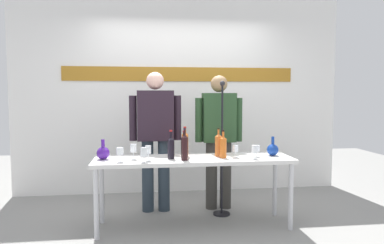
{
  "coord_description": "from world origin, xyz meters",
  "views": [
    {
      "loc": [
        -0.51,
        -3.75,
        1.42
      ],
      "look_at": [
        0.0,
        0.15,
        1.12
      ],
      "focal_mm": 33.67,
      "sensor_mm": 36.0,
      "label": 1
    }
  ],
  "objects": [
    {
      "name": "wine_bottle_5",
      "position": [
        0.31,
        -0.04,
        0.87
      ],
      "size": [
        0.07,
        0.07,
        0.3
      ],
      "color": "#D1621F",
      "rests_on": "display_table"
    },
    {
      "name": "wine_bottle_3",
      "position": [
        -0.1,
        -0.0,
        0.87
      ],
      "size": [
        0.07,
        0.07,
        0.29
      ],
      "color": "black",
      "rests_on": "display_table"
    },
    {
      "name": "wine_bottle_4",
      "position": [
        -0.25,
        -0.03,
        0.87
      ],
      "size": [
        0.07,
        0.07,
        0.3
      ],
      "color": "black",
      "rests_on": "display_table"
    },
    {
      "name": "wine_glass_right_2",
      "position": [
        0.44,
        -0.04,
        0.84
      ],
      "size": [
        0.06,
        0.06,
        0.13
      ],
      "color": "white",
      "rests_on": "display_table"
    },
    {
      "name": "back_wall",
      "position": [
        0.0,
        1.46,
        1.5
      ],
      "size": [
        4.7,
        0.11,
        3.0
      ],
      "color": "white",
      "rests_on": "ground"
    },
    {
      "name": "wine_bottle_1",
      "position": [
        -0.11,
        -0.14,
        0.89
      ],
      "size": [
        0.07,
        0.07,
        0.33
      ],
      "color": "black",
      "rests_on": "display_table"
    },
    {
      "name": "wine_glass_left_3",
      "position": [
        -0.76,
        -0.15,
        0.85
      ],
      "size": [
        0.07,
        0.07,
        0.14
      ],
      "color": "white",
      "rests_on": "display_table"
    },
    {
      "name": "wine_bottle_2",
      "position": [
        0.28,
        0.05,
        0.88
      ],
      "size": [
        0.08,
        0.08,
        0.31
      ],
      "color": "#CA6528",
      "rests_on": "display_table"
    },
    {
      "name": "decanter_blue_left",
      "position": [
        -0.94,
        0.02,
        0.82
      ],
      "size": [
        0.13,
        0.13,
        0.21
      ],
      "color": "#471B8E",
      "rests_on": "display_table"
    },
    {
      "name": "wine_bottle_0",
      "position": [
        -0.08,
        0.12,
        0.89
      ],
      "size": [
        0.07,
        0.07,
        0.32
      ],
      "color": "orange",
      "rests_on": "display_table"
    },
    {
      "name": "ground_plane",
      "position": [
        0.0,
        0.0,
        0.0
      ],
      "size": [
        10.0,
        10.0,
        0.0
      ],
      "primitive_type": "plane",
      "color": "gray"
    },
    {
      "name": "wine_glass_right_1",
      "position": [
        0.62,
        -0.15,
        0.85
      ],
      "size": [
        0.06,
        0.06,
        0.15
      ],
      "color": "white",
      "rests_on": "display_table"
    },
    {
      "name": "wine_glass_left_1",
      "position": [
        -0.48,
        -0.12,
        0.86
      ],
      "size": [
        0.06,
        0.06,
        0.16
      ],
      "color": "white",
      "rests_on": "display_table"
    },
    {
      "name": "wine_glass_left_0",
      "position": [
        -0.63,
        0.0,
        0.86
      ],
      "size": [
        0.06,
        0.06,
        0.16
      ],
      "color": "white",
      "rests_on": "display_table"
    },
    {
      "name": "wine_glass_right_0",
      "position": [
        0.67,
        -0.05,
        0.84
      ],
      "size": [
        0.07,
        0.07,
        0.13
      ],
      "color": "white",
      "rests_on": "display_table"
    },
    {
      "name": "wine_glass_left_2",
      "position": [
        -0.52,
        -0.2,
        0.85
      ],
      "size": [
        0.07,
        0.07,
        0.15
      ],
      "color": "white",
      "rests_on": "display_table"
    },
    {
      "name": "display_table",
      "position": [
        0.0,
        0.0,
        0.68
      ],
      "size": [
        2.1,
        0.57,
        0.75
      ],
      "color": "silver",
      "rests_on": "ground"
    },
    {
      "name": "presenter_left",
      "position": [
        -0.39,
        0.57,
        0.97
      ],
      "size": [
        0.62,
        0.22,
        1.68
      ],
      "color": "#283540",
      "rests_on": "ground"
    },
    {
      "name": "decanter_blue_right",
      "position": [
        0.88,
        0.02,
        0.81
      ],
      "size": [
        0.13,
        0.13,
        0.21
      ],
      "color": "navy",
      "rests_on": "display_table"
    },
    {
      "name": "presenter_right",
      "position": [
        0.39,
        0.57,
        0.94
      ],
      "size": [
        0.59,
        0.22,
        1.65
      ],
      "color": "#35332F",
      "rests_on": "ground"
    },
    {
      "name": "microphone_stand",
      "position": [
        0.38,
        0.33,
        0.53
      ],
      "size": [
        0.2,
        0.2,
        1.57
      ],
      "color": "black",
      "rests_on": "ground"
    }
  ]
}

